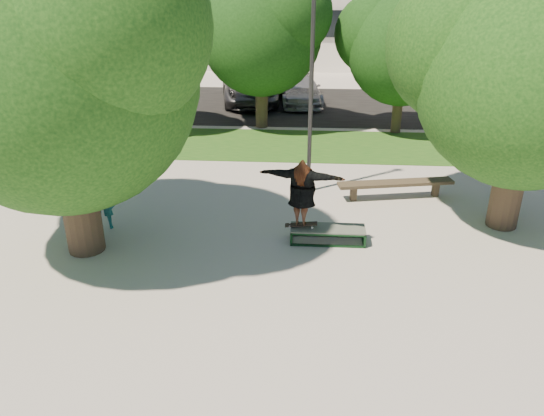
# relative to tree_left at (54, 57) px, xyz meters

# --- Properties ---
(ground) EXTENTS (120.00, 120.00, 0.00)m
(ground) POSITION_rel_tree_left_xyz_m (4.29, -1.09, -4.42)
(ground) COLOR #AEA8A0
(ground) RESTS_ON ground
(grass_strip) EXTENTS (30.00, 4.00, 0.02)m
(grass_strip) POSITION_rel_tree_left_xyz_m (5.29, 8.41, -4.41)
(grass_strip) COLOR #1B4E16
(grass_strip) RESTS_ON ground
(asphalt_strip) EXTENTS (40.00, 8.00, 0.01)m
(asphalt_strip) POSITION_rel_tree_left_xyz_m (4.29, 14.91, -4.42)
(asphalt_strip) COLOR black
(asphalt_strip) RESTS_ON ground
(tree_left) EXTENTS (6.96, 5.95, 7.12)m
(tree_left) POSITION_rel_tree_left_xyz_m (0.00, 0.00, 0.00)
(tree_left) COLOR #38281E
(tree_left) RESTS_ON ground
(tree_right) EXTENTS (6.24, 5.33, 6.51)m
(tree_right) POSITION_rel_tree_left_xyz_m (10.21, 1.99, -0.33)
(tree_right) COLOR #38281E
(tree_right) RESTS_ON ground
(bg_tree_left) EXTENTS (5.28, 4.51, 5.77)m
(bg_tree_left) POSITION_rel_tree_left_xyz_m (-2.28, 9.98, -0.69)
(bg_tree_left) COLOR #38281E
(bg_tree_left) RESTS_ON ground
(bg_tree_mid) EXTENTS (5.76, 4.92, 6.24)m
(bg_tree_mid) POSITION_rel_tree_left_xyz_m (3.22, 10.98, -0.41)
(bg_tree_mid) COLOR #38281E
(bg_tree_mid) RESTS_ON ground
(bg_tree_right) EXTENTS (5.04, 4.31, 5.43)m
(bg_tree_right) POSITION_rel_tree_left_xyz_m (8.73, 10.47, -0.93)
(bg_tree_right) COLOR #38281E
(bg_tree_right) RESTS_ON ground
(lamppost) EXTENTS (0.25, 0.15, 6.11)m
(lamppost) POSITION_rel_tree_left_xyz_m (5.29, 3.91, -1.27)
(lamppost) COLOR #2D2D30
(lamppost) RESTS_ON ground
(grind_box) EXTENTS (1.80, 0.60, 0.38)m
(grind_box) POSITION_rel_tree_left_xyz_m (5.78, 0.70, -4.23)
(grind_box) COLOR black
(grind_box) RESTS_ON ground
(skater_rig) EXTENTS (2.09, 0.96, 1.72)m
(skater_rig) POSITION_rel_tree_left_xyz_m (5.13, 0.70, -3.15)
(skater_rig) COLOR white
(skater_rig) RESTS_ON grind_box
(bystander) EXTENTS (0.76, 0.65, 1.77)m
(bystander) POSITION_rel_tree_left_xyz_m (0.10, 1.07, -3.54)
(bystander) COLOR #1A5E63
(bystander) RESTS_ON ground
(bench) EXTENTS (3.38, 1.10, 0.51)m
(bench) POSITION_rel_tree_left_xyz_m (7.79, 3.53, -3.99)
(bench) COLOR #443929
(bench) RESTS_ON ground
(car_silver_a) EXTENTS (2.87, 5.08, 1.63)m
(car_silver_a) POSITION_rel_tree_left_xyz_m (-2.44, 12.50, -3.61)
(car_silver_a) COLOR silver
(car_silver_a) RESTS_ON asphalt_strip
(car_dark) EXTENTS (1.90, 4.44, 1.42)m
(car_dark) POSITION_rel_tree_left_xyz_m (2.87, 14.91, -3.71)
(car_dark) COLOR black
(car_dark) RESTS_ON asphalt_strip
(car_grey) EXTENTS (3.47, 5.90, 1.54)m
(car_grey) POSITION_rel_tree_left_xyz_m (2.29, 15.41, -3.65)
(car_grey) COLOR #515156
(car_grey) RESTS_ON asphalt_strip
(car_silver_b) EXTENTS (2.45, 4.93, 1.38)m
(car_silver_b) POSITION_rel_tree_left_xyz_m (4.79, 15.41, -3.73)
(car_silver_b) COLOR #A4A3A8
(car_silver_b) RESTS_ON asphalt_strip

